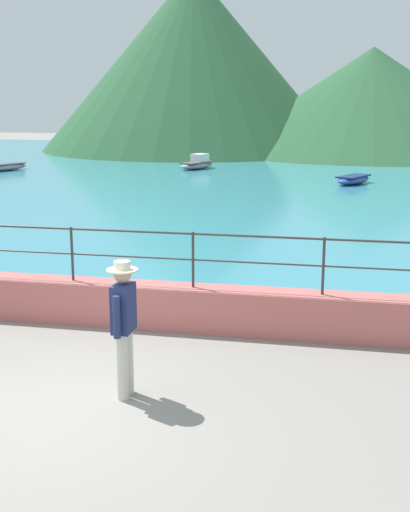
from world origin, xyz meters
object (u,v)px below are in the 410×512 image
at_px(person_walking, 124,322).
at_px(boat_2, 197,164).
at_px(boat_1, 6,167).
at_px(boat_0, 353,179).

xyz_separation_m(person_walking, boat_2, (-4.88, 26.59, -0.65)).
bearing_deg(boat_1, person_walking, -59.37).
xyz_separation_m(person_walking, boat_0, (2.93, 21.90, -0.72)).
height_order(boat_1, boat_2, boat_2).
bearing_deg(person_walking, boat_2, 100.41).
height_order(person_walking, boat_0, person_walking).
relative_size(person_walking, boat_2, 0.71).
height_order(boat_0, boat_1, same).
bearing_deg(boat_1, boat_0, -6.68).
distance_m(person_walking, boat_0, 22.11).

